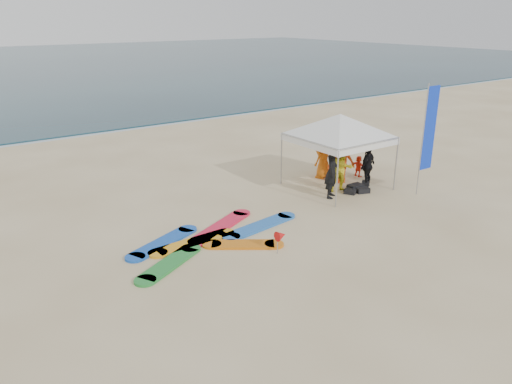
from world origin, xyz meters
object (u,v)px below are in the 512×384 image
object	(u,v)px
person_yellow	(342,169)
surfboard_spread	(210,239)
person_black_b	(368,166)
person_orange_b	(323,156)
person_orange_a	(342,161)
person_seated	(359,166)
canopy_tent	(340,114)
feather_flag	(429,130)
marker_pennant	(281,236)
person_black_a	(332,171)

from	to	relation	value
person_yellow	surfboard_spread	distance (m)	6.09
person_black_b	person_orange_b	xyz separation A→B (m)	(-0.59, 1.73, 0.07)
person_orange_a	person_seated	size ratio (longest dim) A/B	2.02
person_yellow	person_black_b	world-z (taller)	person_yellow
canopy_tent	person_seated	bearing A→B (deg)	15.14
person_seated	canopy_tent	world-z (taller)	canopy_tent
person_black_b	canopy_tent	bearing A→B (deg)	-47.80
person_black_b	feather_flag	world-z (taller)	feather_flag
person_black_b	canopy_tent	xyz separation A→B (m)	(-0.95, 0.60, 1.92)
person_orange_b	surfboard_spread	bearing A→B (deg)	3.35
person_orange_a	marker_pennant	distance (m)	6.49
person_black_a	person_seated	distance (m)	2.81
person_yellow	person_seated	bearing A→B (deg)	44.11
surfboard_spread	person_orange_a	bearing A→B (deg)	13.30
canopy_tent	marker_pennant	world-z (taller)	canopy_tent
person_black_a	surfboard_spread	bearing A→B (deg)	149.47
person_yellow	person_black_b	distance (m)	1.17
person_yellow	person_black_b	size ratio (longest dim) A/B	1.05
person_orange_a	person_seated	distance (m)	1.17
marker_pennant	surfboard_spread	bearing A→B (deg)	123.68
person_seated	person_black_b	bearing A→B (deg)	145.75
person_yellow	person_orange_b	world-z (taller)	person_orange_b
marker_pennant	person_black_b	bearing A→B (deg)	22.18
person_black_b	person_orange_b	distance (m)	1.83
person_black_a	person_yellow	xyz separation A→B (m)	(0.72, 0.21, -0.10)
person_yellow	feather_flag	size ratio (longest dim) A/B	0.43
person_seated	marker_pennant	bearing A→B (deg)	115.74
person_black_a	canopy_tent	distance (m)	2.11
person_seated	marker_pennant	xyz separation A→B (m)	(-6.63, -3.47, 0.08)
person_black_b	marker_pennant	size ratio (longest dim) A/B	2.50
person_orange_b	person_seated	size ratio (longest dim) A/B	2.08
person_seated	marker_pennant	size ratio (longest dim) A/B	1.31
person_black_a	person_black_b	size ratio (longest dim) A/B	1.18
person_yellow	canopy_tent	world-z (taller)	canopy_tent
person_black_b	person_orange_a	bearing A→B (deg)	-80.39
feather_flag	surfboard_spread	size ratio (longest dim) A/B	0.71
person_seated	canopy_tent	size ratio (longest dim) A/B	0.20
person_yellow	marker_pennant	distance (m)	5.47
person_orange_b	surfboard_spread	xyz separation A→B (m)	(-6.55, -2.41, -0.83)
feather_flag	person_black_b	bearing A→B (deg)	123.18
person_yellow	feather_flag	xyz separation A→B (m)	(2.24, -1.80, 1.47)
person_seated	person_yellow	bearing A→B (deg)	114.23
feather_flag	surfboard_spread	distance (m)	8.59
person_black_a	person_orange_a	distance (m)	1.75
person_orange_b	person_orange_a	bearing A→B (deg)	84.71
person_seated	person_black_a	bearing A→B (deg)	111.57
person_orange_a	feather_flag	world-z (taller)	feather_flag
person_orange_b	feather_flag	bearing A→B (deg)	99.46
person_black_b	person_orange_b	size ratio (longest dim) A/B	0.92
person_black_a	canopy_tent	size ratio (longest dim) A/B	0.45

